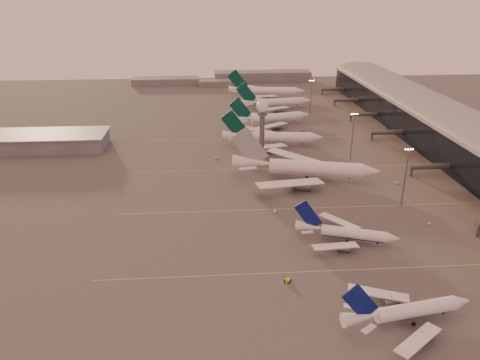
{
  "coord_description": "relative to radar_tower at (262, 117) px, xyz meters",
  "views": [
    {
      "loc": [
        -23.42,
        -112.58,
        82.76
      ],
      "look_at": [
        -10.43,
        65.88,
        8.6
      ],
      "focal_mm": 35.0,
      "sensor_mm": 36.0,
      "label": 1
    }
  ],
  "objects": [
    {
      "name": "ground",
      "position": [
        -5.0,
        -120.0,
        -20.95
      ],
      "size": [
        700.0,
        700.0,
        0.0
      ],
      "primitive_type": "plane",
      "color": "#4D4B4B",
      "rests_on": "ground"
    },
    {
      "name": "taxiway_markings",
      "position": [
        25.0,
        -64.0,
        -20.94
      ],
      "size": [
        180.0,
        185.25,
        0.02
      ],
      "color": "#D9C64C",
      "rests_on": "ground"
    },
    {
      "name": "terminal",
      "position": [
        102.88,
        -9.91,
        -10.43
      ],
      "size": [
        57.0,
        362.0,
        23.04
      ],
      "color": "black",
      "rests_on": "ground"
    },
    {
      "name": "hangar",
      "position": [
        -125.0,
        20.0,
        -16.63
      ],
      "size": [
        82.0,
        27.0,
        8.5
      ],
      "color": "slate",
      "rests_on": "ground"
    },
    {
      "name": "radar_tower",
      "position": [
        0.0,
        0.0,
        0.0
      ],
      "size": [
        6.4,
        6.4,
        31.1
      ],
      "color": "#55575C",
      "rests_on": "ground"
    },
    {
      "name": "mast_b",
      "position": [
        50.0,
        -65.0,
        -7.21
      ],
      "size": [
        3.6,
        0.56,
        25.0
      ],
      "color": "#55575C",
      "rests_on": "ground"
    },
    {
      "name": "mast_c",
      "position": [
        45.0,
        -10.0,
        -7.21
      ],
      "size": [
        3.6,
        0.56,
        25.0
      ],
      "color": "#55575C",
      "rests_on": "ground"
    },
    {
      "name": "mast_d",
      "position": [
        43.0,
        80.0,
        -7.21
      ],
      "size": [
        3.6,
        0.56,
        25.0
      ],
      "color": "#55575C",
      "rests_on": "ground"
    },
    {
      "name": "distant_horizon",
      "position": [
        -2.38,
        205.14,
        -17.06
      ],
      "size": [
        165.0,
        37.5,
        9.0
      ],
      "color": "slate",
      "rests_on": "ground"
    },
    {
      "name": "narrowbody_near",
      "position": [
        22.93,
        -135.57,
        -17.92
      ],
      "size": [
        38.08,
        30.15,
        14.97
      ],
      "color": "white",
      "rests_on": "ground"
    },
    {
      "name": "narrowbody_mid",
      "position": [
        18.86,
        -92.34,
        -18.07
      ],
      "size": [
        34.96,
        27.41,
        14.2
      ],
      "color": "white",
      "rests_on": "ground"
    },
    {
      "name": "widebody_white",
      "position": [
        16.11,
        -34.57,
        -16.79
      ],
      "size": [
        66.99,
        53.06,
        23.98
      ],
      "color": "white",
      "rests_on": "ground"
    },
    {
      "name": "greentail_a",
      "position": [
        7.97,
        15.75,
        -17.31
      ],
      "size": [
        56.73,
        45.63,
        20.61
      ],
      "color": "white",
      "rests_on": "ground"
    },
    {
      "name": "greentail_b",
      "position": [
        12.76,
        57.82,
        -17.44
      ],
      "size": [
        53.86,
        43.03,
        19.85
      ],
      "color": "white",
      "rests_on": "ground"
    },
    {
      "name": "greentail_c",
      "position": [
        21.35,
        99.94,
        -17.31
      ],
      "size": [
        56.59,
        45.44,
        20.6
      ],
      "color": "white",
      "rests_on": "ground"
    },
    {
      "name": "greentail_d",
      "position": [
        20.17,
        138.2,
        -16.97
      ],
      "size": [
        61.88,
        49.74,
        22.51
      ],
      "color": "white",
      "rests_on": "ground"
    },
    {
      "name": "gsv_tug_mid",
      "position": [
        -5.36,
        -115.07,
        -20.39
      ],
      "size": [
        4.46,
        4.0,
        1.09
      ],
      "color": "yellow",
      "rests_on": "ground"
    },
    {
      "name": "gsv_truck_b",
      "position": [
        53.82,
        -82.87,
        -19.95
      ],
      "size": [
        5.15,
        3.49,
        1.96
      ],
      "color": "silver",
      "rests_on": "ground"
    },
    {
      "name": "gsv_truck_c",
      "position": [
        -2.27,
        -67.62,
        -19.71
      ],
      "size": [
        4.88,
        6.27,
        2.42
      ],
      "color": "silver",
      "rests_on": "ground"
    },
    {
      "name": "gsv_catering_b",
      "position": [
        56.83,
        -42.96,
        -18.81
      ],
      "size": [
        5.7,
        4.19,
        4.28
      ],
      "color": "silver",
      "rests_on": "ground"
    },
    {
      "name": "gsv_tug_far",
      "position": [
        9.31,
        -13.74,
        -20.47
      ],
      "size": [
        3.76,
        3.6,
        0.93
      ],
      "color": "silver",
      "rests_on": "ground"
    },
    {
      "name": "gsv_truck_d",
      "position": [
        -24.3,
        -3.41,
        -19.83
      ],
      "size": [
        2.17,
        5.47,
        2.19
      ],
      "color": "silver",
      "rests_on": "ground"
    },
    {
      "name": "gsv_tug_hangar",
      "position": [
        30.36,
        41.93,
        -20.39
      ],
      "size": [
        4.0,
        2.59,
        1.09
      ],
      "color": "yellow",
      "rests_on": "ground"
    }
  ]
}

